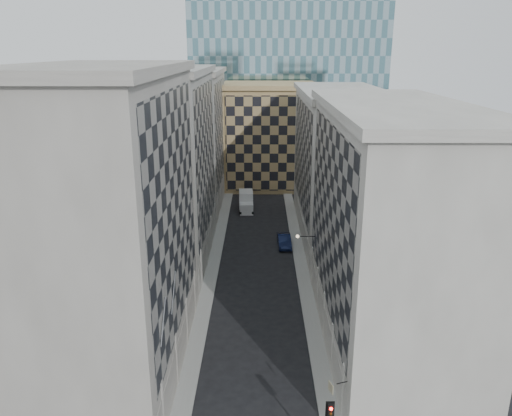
{
  "coord_description": "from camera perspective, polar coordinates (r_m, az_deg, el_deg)",
  "views": [
    {
      "loc": [
        0.27,
        -24.15,
        24.65
      ],
      "look_at": [
        -0.03,
        15.91,
        11.85
      ],
      "focal_mm": 35.0,
      "sensor_mm": 36.0,
      "label": 1
    }
  ],
  "objects": [
    {
      "name": "bldg_right_b",
      "position": [
        68.62,
        9.37,
        5.03
      ],
      "size": [
        10.8,
        28.8,
        19.7
      ],
      "color": "#A9A59B",
      "rests_on": "ground"
    },
    {
      "name": "bldg_right_a",
      "position": [
        43.02,
        14.7,
        -2.34
      ],
      "size": [
        10.8,
        26.8,
        20.7
      ],
      "color": "#A9A59B",
      "rests_on": "ground"
    },
    {
      "name": "church_tower",
      "position": [
        106.18,
        0.3,
        18.96
      ],
      "size": [
        7.2,
        7.2,
        51.5
      ],
      "color": "#2F2924",
      "rests_on": "ground"
    },
    {
      "name": "sidewalk_east",
      "position": [
        59.68,
        5.22,
        -6.68
      ],
      "size": [
        1.5,
        100.0,
        0.15
      ],
      "primitive_type": "cube",
      "color": "gray",
      "rests_on": "ground"
    },
    {
      "name": "bldg_left_c",
      "position": [
        81.12,
        -7.54,
        7.76
      ],
      "size": [
        10.8,
        22.8,
        21.7
      ],
      "color": "gray",
      "rests_on": "ground"
    },
    {
      "name": "bldg_left_a",
      "position": [
        39.05,
        -16.2,
        -2.19
      ],
      "size": [
        10.8,
        22.8,
        23.7
      ],
      "color": "gray",
      "rests_on": "ground"
    },
    {
      "name": "bldg_left_b",
      "position": [
        59.74,
        -10.37,
        4.54
      ],
      "size": [
        10.8,
        22.8,
        22.7
      ],
      "color": "gray",
      "rests_on": "ground"
    },
    {
      "name": "dark_car",
      "position": [
        65.31,
        3.25,
        -3.75
      ],
      "size": [
        1.84,
        4.77,
        1.55
      ],
      "primitive_type": "imported",
      "rotation": [
        0.0,
        0.0,
        0.04
      ],
      "color": "#0F1838",
      "rests_on": "ground"
    },
    {
      "name": "shop_sign",
      "position": [
        34.54,
        8.67,
        -19.58
      ],
      "size": [
        1.2,
        0.65,
        0.74
      ],
      "rotation": [
        0.0,
        0.0,
        0.32
      ],
      "color": "black",
      "rests_on": "ground"
    },
    {
      "name": "bracket_lamp",
      "position": [
        51.73,
        4.97,
        -3.24
      ],
      "size": [
        1.98,
        0.36,
        0.36
      ],
      "color": "black",
      "rests_on": "ground"
    },
    {
      "name": "sidewalk_west",
      "position": [
        59.73,
        -4.94,
        -6.65
      ],
      "size": [
        1.5,
        100.0,
        0.15
      ],
      "primitive_type": "cube",
      "color": "gray",
      "rests_on": "ground"
    },
    {
      "name": "tan_block",
      "position": [
        93.32,
        1.51,
        8.33
      ],
      "size": [
        16.8,
        14.8,
        18.8
      ],
      "color": "#A48957",
      "rests_on": "ground"
    },
    {
      "name": "box_truck",
      "position": [
        79.64,
        -1.14,
        0.65
      ],
      "size": [
        2.45,
        5.44,
        2.93
      ],
      "rotation": [
        0.0,
        0.0,
        0.05
      ],
      "color": "silver",
      "rests_on": "ground"
    },
    {
      "name": "flagpoles_left",
      "position": [
        35.0,
        -9.96,
        -10.99
      ],
      "size": [
        0.1,
        6.33,
        2.33
      ],
      "color": "gray",
      "rests_on": "ground"
    }
  ]
}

